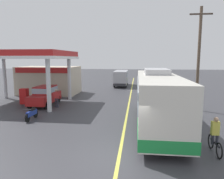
{
  "coord_description": "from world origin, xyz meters",
  "views": [
    {
      "loc": [
        0.73,
        -8.95,
        4.38
      ],
      "look_at": [
        -1.5,
        10.0,
        1.6
      ],
      "focal_mm": 34.02,
      "sensor_mm": 36.0,
      "label": 1
    }
  ],
  "objects_px": {
    "cyclist_on_shoulder": "(215,137)",
    "car_trailing_behind_bus": "(148,80)",
    "pedestrian_by_shop": "(57,97)",
    "coach_bus_main": "(157,100)",
    "car_at_pump": "(45,95)",
    "pedestrian_near_pump": "(44,93)",
    "minibus_opposing_lane": "(121,77)",
    "motorcycle_parked_forecourt": "(32,114)"
  },
  "relations": [
    {
      "from": "pedestrian_by_shop",
      "to": "minibus_opposing_lane",
      "type": "bearing_deg",
      "value": 73.55
    },
    {
      "from": "pedestrian_by_shop",
      "to": "car_trailing_behind_bus",
      "type": "height_order",
      "value": "car_trailing_behind_bus"
    },
    {
      "from": "coach_bus_main",
      "to": "motorcycle_parked_forecourt",
      "type": "distance_m",
      "value": 8.95
    },
    {
      "from": "cyclist_on_shoulder",
      "to": "motorcycle_parked_forecourt",
      "type": "height_order",
      "value": "cyclist_on_shoulder"
    },
    {
      "from": "motorcycle_parked_forecourt",
      "to": "coach_bus_main",
      "type": "bearing_deg",
      "value": -1.1
    },
    {
      "from": "cyclist_on_shoulder",
      "to": "pedestrian_by_shop",
      "type": "bearing_deg",
      "value": 142.78
    },
    {
      "from": "motorcycle_parked_forecourt",
      "to": "car_trailing_behind_bus",
      "type": "height_order",
      "value": "car_trailing_behind_bus"
    },
    {
      "from": "cyclist_on_shoulder",
      "to": "car_trailing_behind_bus",
      "type": "relative_size",
      "value": 0.43
    },
    {
      "from": "car_at_pump",
      "to": "motorcycle_parked_forecourt",
      "type": "xyz_separation_m",
      "value": [
        1.11,
        -4.79,
        -0.57
      ]
    },
    {
      "from": "car_at_pump",
      "to": "pedestrian_by_shop",
      "type": "distance_m",
      "value": 1.57
    },
    {
      "from": "motorcycle_parked_forecourt",
      "to": "pedestrian_near_pump",
      "type": "xyz_separation_m",
      "value": [
        -1.83,
        6.17,
        0.49
      ]
    },
    {
      "from": "car_trailing_behind_bus",
      "to": "motorcycle_parked_forecourt",
      "type": "bearing_deg",
      "value": -115.45
    },
    {
      "from": "car_at_pump",
      "to": "cyclist_on_shoulder",
      "type": "relative_size",
      "value": 2.31
    },
    {
      "from": "cyclist_on_shoulder",
      "to": "pedestrian_by_shop",
      "type": "distance_m",
      "value": 13.66
    },
    {
      "from": "coach_bus_main",
      "to": "cyclist_on_shoulder",
      "type": "bearing_deg",
      "value": -59.95
    },
    {
      "from": "pedestrian_near_pump",
      "to": "pedestrian_by_shop",
      "type": "relative_size",
      "value": 1.0
    },
    {
      "from": "car_at_pump",
      "to": "car_trailing_behind_bus",
      "type": "height_order",
      "value": "same"
    },
    {
      "from": "pedestrian_by_shop",
      "to": "car_trailing_behind_bus",
      "type": "xyz_separation_m",
      "value": [
        9.02,
        15.48,
        0.08
      ]
    },
    {
      "from": "coach_bus_main",
      "to": "car_trailing_behind_bus",
      "type": "distance_m",
      "value": 19.76
    },
    {
      "from": "motorcycle_parked_forecourt",
      "to": "pedestrian_near_pump",
      "type": "height_order",
      "value": "pedestrian_near_pump"
    },
    {
      "from": "cyclist_on_shoulder",
      "to": "car_trailing_behind_bus",
      "type": "height_order",
      "value": "car_trailing_behind_bus"
    },
    {
      "from": "car_at_pump",
      "to": "car_trailing_behind_bus",
      "type": "relative_size",
      "value": 1.0
    },
    {
      "from": "motorcycle_parked_forecourt",
      "to": "pedestrian_by_shop",
      "type": "height_order",
      "value": "pedestrian_by_shop"
    },
    {
      "from": "car_at_pump",
      "to": "motorcycle_parked_forecourt",
      "type": "bearing_deg",
      "value": -76.98
    },
    {
      "from": "car_at_pump",
      "to": "car_trailing_behind_bus",
      "type": "xyz_separation_m",
      "value": [
        10.42,
        14.77,
        0.0
      ]
    },
    {
      "from": "motorcycle_parked_forecourt",
      "to": "pedestrian_near_pump",
      "type": "distance_m",
      "value": 6.45
    },
    {
      "from": "motorcycle_parked_forecourt",
      "to": "car_trailing_behind_bus",
      "type": "relative_size",
      "value": 0.43
    },
    {
      "from": "motorcycle_parked_forecourt",
      "to": "car_trailing_behind_bus",
      "type": "bearing_deg",
      "value": 64.55
    },
    {
      "from": "car_at_pump",
      "to": "car_trailing_behind_bus",
      "type": "bearing_deg",
      "value": 54.8
    },
    {
      "from": "pedestrian_near_pump",
      "to": "cyclist_on_shoulder",
      "type": "bearing_deg",
      "value": -38.49
    },
    {
      "from": "coach_bus_main",
      "to": "minibus_opposing_lane",
      "type": "bearing_deg",
      "value": 100.92
    },
    {
      "from": "car_at_pump",
      "to": "car_trailing_behind_bus",
      "type": "distance_m",
      "value": 18.08
    },
    {
      "from": "car_at_pump",
      "to": "motorcycle_parked_forecourt",
      "type": "relative_size",
      "value": 2.33
    },
    {
      "from": "coach_bus_main",
      "to": "cyclist_on_shoulder",
      "type": "xyz_separation_m",
      "value": [
        2.32,
        -4.01,
        -0.94
      ]
    },
    {
      "from": "minibus_opposing_lane",
      "to": "cyclist_on_shoulder",
      "type": "relative_size",
      "value": 3.37
    },
    {
      "from": "pedestrian_by_shop",
      "to": "pedestrian_near_pump",
      "type": "bearing_deg",
      "value": 135.66
    },
    {
      "from": "motorcycle_parked_forecourt",
      "to": "pedestrian_by_shop",
      "type": "xyz_separation_m",
      "value": [
        0.29,
        4.09,
        0.49
      ]
    },
    {
      "from": "cyclist_on_shoulder",
      "to": "pedestrian_near_pump",
      "type": "distance_m",
      "value": 16.62
    },
    {
      "from": "minibus_opposing_lane",
      "to": "cyclist_on_shoulder",
      "type": "distance_m",
      "value": 24.92
    },
    {
      "from": "pedestrian_near_pump",
      "to": "coach_bus_main",
      "type": "bearing_deg",
      "value": -30.66
    },
    {
      "from": "car_at_pump",
      "to": "pedestrian_by_shop",
      "type": "relative_size",
      "value": 2.53
    },
    {
      "from": "coach_bus_main",
      "to": "pedestrian_near_pump",
      "type": "xyz_separation_m",
      "value": [
        -10.69,
        6.34,
        -0.79
      ]
    }
  ]
}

